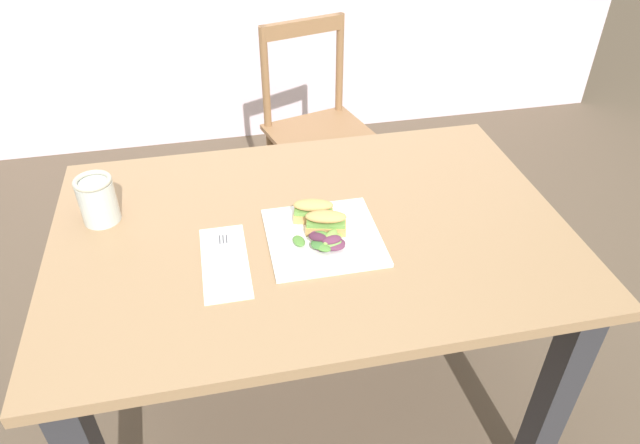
% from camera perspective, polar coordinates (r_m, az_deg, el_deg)
% --- Properties ---
extents(ground_plane, '(8.96, 8.96, 0.00)m').
position_cam_1_polar(ground_plane, '(1.98, -5.45, -16.86)').
color(ground_plane, brown).
extents(dining_table, '(1.25, 0.84, 0.74)m').
position_cam_1_polar(dining_table, '(1.49, -0.87, -4.40)').
color(dining_table, '#997551').
rests_on(dining_table, ground).
extents(chair_wooden_far, '(0.49, 0.49, 0.87)m').
position_cam_1_polar(chair_wooden_far, '(2.44, -0.16, 9.03)').
color(chair_wooden_far, '#8E6642').
rests_on(chair_wooden_far, ground).
extents(plate_lunch, '(0.27, 0.27, 0.01)m').
position_cam_1_polar(plate_lunch, '(1.37, 0.34, -1.49)').
color(plate_lunch, white).
rests_on(plate_lunch, dining_table).
extents(sandwich_half_front, '(0.10, 0.07, 0.06)m').
position_cam_1_polar(sandwich_half_front, '(1.36, 0.59, 0.03)').
color(sandwich_half_front, tan).
rests_on(sandwich_half_front, plate_lunch).
extents(sandwich_half_back, '(0.10, 0.07, 0.06)m').
position_cam_1_polar(sandwich_half_back, '(1.40, -0.67, 1.20)').
color(sandwich_half_back, tan).
rests_on(sandwich_half_back, plate_lunch).
extents(salad_mixed_greens, '(0.12, 0.13, 0.04)m').
position_cam_1_polar(salad_mixed_greens, '(1.33, 0.61, -1.77)').
color(salad_mixed_greens, '#602D47').
rests_on(salad_mixed_greens, plate_lunch).
extents(napkin_folded, '(0.11, 0.26, 0.00)m').
position_cam_1_polar(napkin_folded, '(1.32, -9.40, -3.93)').
color(napkin_folded, silver).
rests_on(napkin_folded, dining_table).
extents(fork_on_napkin, '(0.03, 0.19, 0.00)m').
position_cam_1_polar(fork_on_napkin, '(1.33, -9.45, -3.33)').
color(fork_on_napkin, silver).
rests_on(fork_on_napkin, napkin_folded).
extents(mason_jar_iced_tea, '(0.09, 0.09, 0.12)m').
position_cam_1_polar(mason_jar_iced_tea, '(1.50, -21.13, 1.89)').
color(mason_jar_iced_tea, '#C67528').
rests_on(mason_jar_iced_tea, dining_table).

